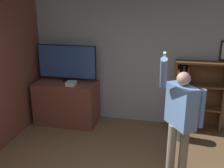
# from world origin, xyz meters

# --- Properties ---
(wall_back) EXTENTS (6.31, 0.09, 2.70)m
(wall_back) POSITION_xyz_m (0.01, 2.89, 1.35)
(wall_back) COLOR #9EA3A8
(wall_back) RESTS_ON ground_plane
(wall_side_brick) EXTENTS (0.06, 4.46, 2.70)m
(wall_side_brick) POSITION_xyz_m (-2.18, 1.43, 1.35)
(wall_side_brick) COLOR brown
(wall_side_brick) RESTS_ON ground_plane
(tv_ledge) EXTENTS (1.29, 0.67, 0.91)m
(tv_ledge) POSITION_xyz_m (-1.40, 2.44, 0.45)
(tv_ledge) COLOR brown
(tv_ledge) RESTS_ON ground_plane
(television) EXTENTS (1.26, 0.22, 0.77)m
(television) POSITION_xyz_m (-1.40, 2.57, 1.31)
(television) COLOR black
(television) RESTS_ON tv_ledge
(game_console) EXTENTS (0.19, 0.19, 0.08)m
(game_console) POSITION_xyz_m (-1.22, 2.28, 0.95)
(game_console) COLOR white
(game_console) RESTS_ON tv_ledge
(bookshelf) EXTENTS (0.95, 0.28, 1.43)m
(bookshelf) POSITION_xyz_m (1.20, 2.71, 0.69)
(bookshelf) COLOR brown
(bookshelf) RESTS_ON ground_plane
(person) EXTENTS (0.64, 0.58, 1.93)m
(person) POSITION_xyz_m (0.89, 1.09, 1.00)
(person) COLOR gray
(person) RESTS_ON ground_plane
(waste_bin) EXTENTS (0.27, 0.27, 0.45)m
(waste_bin) POSITION_xyz_m (1.02, 2.20, 0.22)
(waste_bin) COLOR #4C4C51
(waste_bin) RESTS_ON ground_plane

